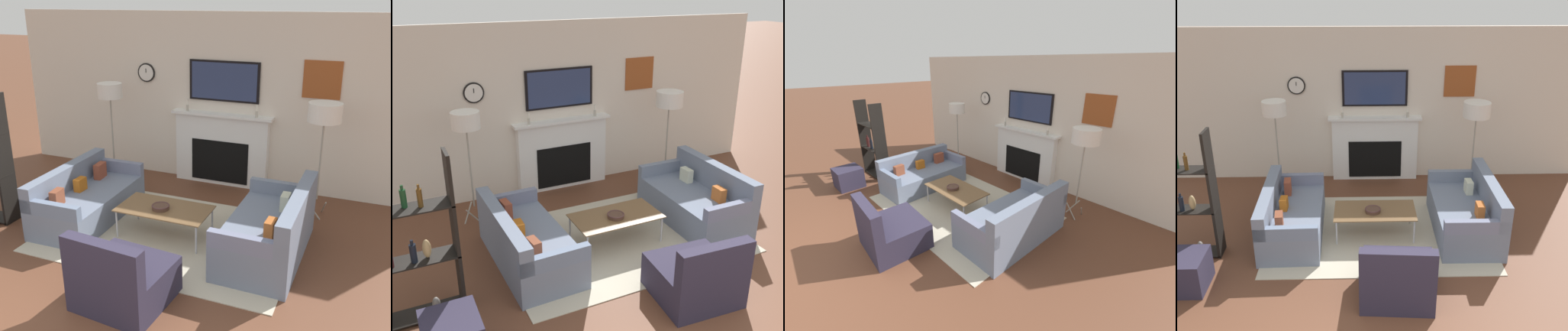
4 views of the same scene
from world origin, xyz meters
TOP-DOWN VIEW (x-y plane):
  - fireplace_wall at (0.00, 4.99)m, footprint 7.52×0.28m
  - area_rug at (0.00, 2.97)m, footprint 3.18×2.22m
  - couch_left at (-1.28, 2.97)m, footprint 0.87×1.75m
  - couch_right at (1.29, 2.97)m, footprint 0.88×1.69m
  - armchair at (0.16, 1.51)m, footprint 0.90×0.88m
  - coffee_table at (-0.06, 2.91)m, footprint 1.16×0.63m
  - decorative_bowl at (-0.09, 2.87)m, footprint 0.23×0.23m
  - floor_lamp_left at (-1.63, 4.26)m, footprint 0.39×0.39m
  - floor_lamp_right at (1.63, 4.26)m, footprint 0.44×0.44m
  - shelf_unit at (-2.58, 2.48)m, footprint 0.88×0.28m

SIDE VIEW (x-z plane):
  - area_rug at x=0.00m, z-range 0.00..0.01m
  - armchair at x=0.16m, z-range -0.15..0.68m
  - couch_left at x=-1.28m, z-range -0.10..0.63m
  - couch_right at x=1.29m, z-range -0.12..0.70m
  - coffee_table at x=-0.06m, z-range 0.17..0.56m
  - decorative_bowl at x=-0.09m, z-range 0.39..0.45m
  - shelf_unit at x=-2.58m, z-range -0.06..1.70m
  - fireplace_wall at x=0.00m, z-range -0.12..2.58m
  - floor_lamp_right at x=1.63m, z-range 0.65..2.26m
  - floor_lamp_left at x=-1.63m, z-range 0.67..2.32m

